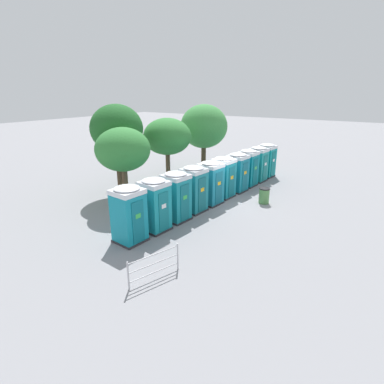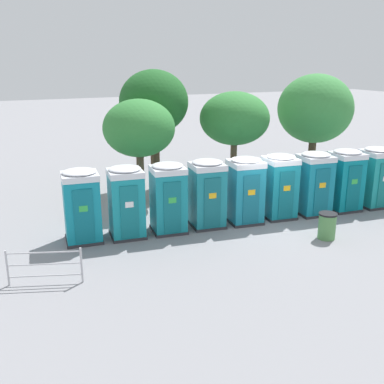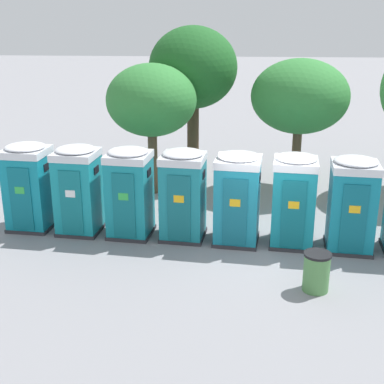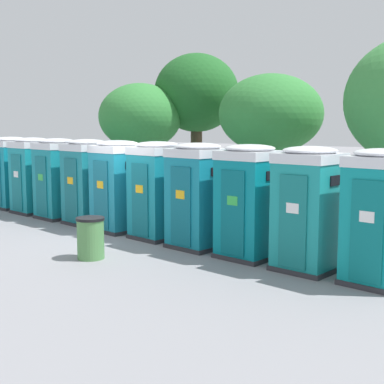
{
  "view_description": "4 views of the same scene",
  "coord_description": "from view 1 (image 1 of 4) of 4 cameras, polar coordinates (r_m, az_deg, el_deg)",
  "views": [
    {
      "loc": [
        -15.13,
        -7.65,
        6.27
      ],
      "look_at": [
        -2.38,
        0.71,
        1.14
      ],
      "focal_mm": 28.0,
      "sensor_mm": 36.0,
      "label": 1
    },
    {
      "loc": [
        -9.11,
        -13.54,
        6.03
      ],
      "look_at": [
        -2.8,
        0.74,
        1.38
      ],
      "focal_mm": 42.0,
      "sensor_mm": 36.0,
      "label": 2
    },
    {
      "loc": [
        -1.02,
        -13.17,
        6.16
      ],
      "look_at": [
        -1.95,
        0.67,
        1.36
      ],
      "focal_mm": 50.0,
      "sensor_mm": 36.0,
      "label": 3
    },
    {
      "loc": [
        9.98,
        -9.91,
        2.97
      ],
      "look_at": [
        2.06,
        0.31,
        1.33
      ],
      "focal_mm": 50.0,
      "sensor_mm": 36.0,
      "label": 4
    }
  ],
  "objects": [
    {
      "name": "portapotty_8",
      "position": [
        22.36,
        12.46,
        5.27
      ],
      "size": [
        1.28,
        1.29,
        2.54
      ],
      "color": "#2D2D33",
      "rests_on": "ground"
    },
    {
      "name": "portapotty_9",
      "position": [
        23.72,
        13.98,
        5.9
      ],
      "size": [
        1.29,
        1.31,
        2.54
      ],
      "color": "#2D2D33",
      "rests_on": "ground"
    },
    {
      "name": "portapotty_7",
      "position": [
        21.06,
        10.58,
        4.58
      ],
      "size": [
        1.3,
        1.3,
        2.54
      ],
      "color": "#2D2D33",
      "rests_on": "ground"
    },
    {
      "name": "portapotty_5",
      "position": [
        18.55,
        6.08,
        2.88
      ],
      "size": [
        1.3,
        1.32,
        2.54
      ],
      "color": "#2D2D33",
      "rests_on": "ground"
    },
    {
      "name": "portapotty_2",
      "position": [
        15.05,
        -3.03,
        -0.8
      ],
      "size": [
        1.31,
        1.32,
        2.54
      ],
      "color": "#2D2D33",
      "rests_on": "ground"
    },
    {
      "name": "portapotty_4",
      "position": [
        17.3,
        3.6,
        1.79
      ],
      "size": [
        1.35,
        1.33,
        2.54
      ],
      "color": "#2D2D33",
      "rests_on": "ground"
    },
    {
      "name": "trash_can",
      "position": [
        18.08,
        13.57,
        -0.66
      ],
      "size": [
        0.63,
        0.63,
        0.93
      ],
      "color": "#518C4C",
      "rests_on": "ground"
    },
    {
      "name": "portapotty_6",
      "position": [
        19.76,
        8.62,
        3.76
      ],
      "size": [
        1.33,
        1.32,
        2.54
      ],
      "color": "#2D2D33",
      "rests_on": "ground"
    },
    {
      "name": "street_tree_0",
      "position": [
        17.03,
        -13.04,
        7.84
      ],
      "size": [
        3.02,
        3.02,
        4.46
      ],
      "color": "brown",
      "rests_on": "ground"
    },
    {
      "name": "portapotty_3",
      "position": [
        16.18,
        0.34,
        0.63
      ],
      "size": [
        1.32,
        1.32,
        2.54
      ],
      "color": "#2D2D33",
      "rests_on": "ground"
    },
    {
      "name": "portapotty_1",
      "position": [
        14.03,
        -7.11,
        -2.39
      ],
      "size": [
        1.29,
        1.31,
        2.54
      ],
      "color": "#2D2D33",
      "rests_on": "ground"
    },
    {
      "name": "ground_plane",
      "position": [
        18.07,
        6.02,
        -1.81
      ],
      "size": [
        120.0,
        120.0,
        0.0
      ],
      "primitive_type": "plane",
      "color": "gray"
    },
    {
      "name": "street_tree_3",
      "position": [
        24.73,
        2.29,
        12.34
      ],
      "size": [
        3.79,
        3.79,
        5.33
      ],
      "color": "#4C3826",
      "rests_on": "ground"
    },
    {
      "name": "street_tree_1",
      "position": [
        21.19,
        -4.74,
        10.46
      ],
      "size": [
        3.33,
        3.33,
        4.58
      ],
      "color": "brown",
      "rests_on": "ground"
    },
    {
      "name": "portapotty_0",
      "position": [
        13.14,
        -11.94,
        -4.15
      ],
      "size": [
        1.31,
        1.3,
        2.54
      ],
      "color": "#2D2D33",
      "rests_on": "ground"
    },
    {
      "name": "street_tree_2",
      "position": [
        19.01,
        -14.12,
        11.47
      ],
      "size": [
        3.16,
        3.16,
        5.59
      ],
      "color": "#4C3826",
      "rests_on": "ground"
    },
    {
      "name": "event_barrier",
      "position": [
        10.78,
        -7.19,
        -13.52
      ],
      "size": [
        1.96,
        0.7,
        1.05
      ],
      "color": "#B7B7BC",
      "rests_on": "ground"
    }
  ]
}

